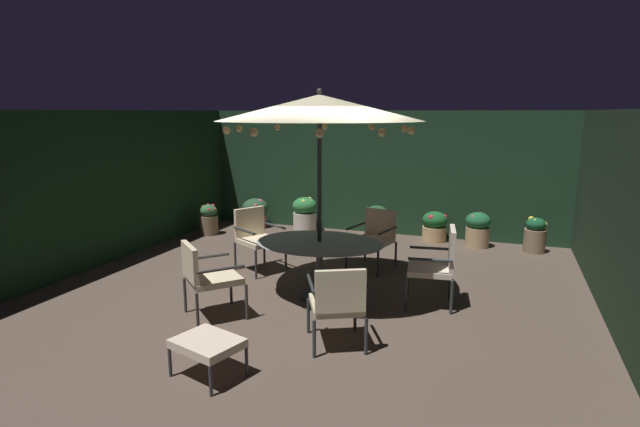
{
  "coord_description": "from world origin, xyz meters",
  "views": [
    {
      "loc": [
        2.38,
        -6.17,
        2.43
      ],
      "look_at": [
        0.16,
        -0.12,
        1.13
      ],
      "focal_mm": 28.25,
      "sensor_mm": 36.0,
      "label": 1
    }
  ],
  "objects_px": {
    "potted_plant_back_center": "(255,212)",
    "patio_chair_east": "(256,235)",
    "potted_plant_right_far": "(377,220)",
    "potted_plant_back_left": "(535,235)",
    "ottoman_footrest": "(208,344)",
    "patio_chair_southeast": "(206,274)",
    "patio_chair_northeast": "(375,235)",
    "patio_chair_north": "(438,262)",
    "patio_dining_table": "(320,250)",
    "patio_chair_south": "(338,300)",
    "potted_plant_left_far": "(209,219)",
    "patio_umbrella": "(319,108)",
    "potted_plant_left_near": "(435,226)",
    "potted_plant_front_corner": "(478,229)",
    "potted_plant_right_near": "(305,214)"
  },
  "relations": [
    {
      "from": "patio_chair_north",
      "to": "potted_plant_right_near",
      "type": "height_order",
      "value": "patio_chair_north"
    },
    {
      "from": "patio_chair_northeast",
      "to": "patio_chair_south",
      "type": "height_order",
      "value": "patio_chair_northeast"
    },
    {
      "from": "patio_chair_southeast",
      "to": "potted_plant_left_far",
      "type": "xyz_separation_m",
      "value": [
        -2.3,
        3.65,
        -0.24
      ]
    },
    {
      "from": "patio_chair_east",
      "to": "potted_plant_right_near",
      "type": "relative_size",
      "value": 1.35
    },
    {
      "from": "ottoman_footrest",
      "to": "potted_plant_right_far",
      "type": "xyz_separation_m",
      "value": [
        0.13,
        5.98,
        -0.01
      ]
    },
    {
      "from": "patio_chair_southeast",
      "to": "patio_chair_northeast",
      "type": "bearing_deg",
      "value": 62.13
    },
    {
      "from": "potted_plant_back_center",
      "to": "patio_umbrella",
      "type": "bearing_deg",
      "value": -51.47
    },
    {
      "from": "patio_chair_south",
      "to": "potted_plant_right_far",
      "type": "height_order",
      "value": "patio_chair_south"
    },
    {
      "from": "patio_chair_northeast",
      "to": "potted_plant_right_far",
      "type": "xyz_separation_m",
      "value": [
        -0.49,
        2.16,
        -0.22
      ]
    },
    {
      "from": "patio_umbrella",
      "to": "patio_chair_south",
      "type": "bearing_deg",
      "value": -62.8
    },
    {
      "from": "patio_dining_table",
      "to": "patio_umbrella",
      "type": "height_order",
      "value": "patio_umbrella"
    },
    {
      "from": "patio_dining_table",
      "to": "patio_chair_east",
      "type": "distance_m",
      "value": 1.54
    },
    {
      "from": "patio_dining_table",
      "to": "potted_plant_left_far",
      "type": "distance_m",
      "value": 4.16
    },
    {
      "from": "potted_plant_right_near",
      "to": "potted_plant_back_left",
      "type": "relative_size",
      "value": 1.15
    },
    {
      "from": "ottoman_footrest",
      "to": "potted_plant_left_near",
      "type": "bearing_deg",
      "value": 77.56
    },
    {
      "from": "potted_plant_left_near",
      "to": "potted_plant_left_far",
      "type": "bearing_deg",
      "value": -166.61
    },
    {
      "from": "patio_chair_southeast",
      "to": "potted_plant_right_far",
      "type": "height_order",
      "value": "patio_chair_southeast"
    },
    {
      "from": "patio_umbrella",
      "to": "potted_plant_back_left",
      "type": "xyz_separation_m",
      "value": [
        2.82,
        3.34,
        -2.17
      ]
    },
    {
      "from": "patio_umbrella",
      "to": "ottoman_footrest",
      "type": "relative_size",
      "value": 3.87
    },
    {
      "from": "patio_umbrella",
      "to": "potted_plant_front_corner",
      "type": "bearing_deg",
      "value": 61.29
    },
    {
      "from": "patio_chair_north",
      "to": "patio_chair_south",
      "type": "xyz_separation_m",
      "value": [
        -0.82,
        -1.57,
        -0.06
      ]
    },
    {
      "from": "patio_umbrella",
      "to": "potted_plant_back_center",
      "type": "relative_size",
      "value": 4.38
    },
    {
      "from": "patio_dining_table",
      "to": "patio_chair_south",
      "type": "height_order",
      "value": "patio_chair_south"
    },
    {
      "from": "potted_plant_right_near",
      "to": "potted_plant_right_far",
      "type": "height_order",
      "value": "potted_plant_right_near"
    },
    {
      "from": "potted_plant_back_center",
      "to": "patio_chair_east",
      "type": "bearing_deg",
      "value": -62.33
    },
    {
      "from": "potted_plant_right_far",
      "to": "potted_plant_back_left",
      "type": "bearing_deg",
      "value": -5.94
    },
    {
      "from": "patio_dining_table",
      "to": "patio_chair_northeast",
      "type": "bearing_deg",
      "value": 75.67
    },
    {
      "from": "patio_chair_north",
      "to": "patio_umbrella",
      "type": "bearing_deg",
      "value": -172.2
    },
    {
      "from": "patio_chair_east",
      "to": "ottoman_footrest",
      "type": "relative_size",
      "value": 1.36
    },
    {
      "from": "patio_chair_north",
      "to": "potted_plant_back_center",
      "type": "bearing_deg",
      "value": 142.9
    },
    {
      "from": "potted_plant_right_near",
      "to": "potted_plant_back_left",
      "type": "height_order",
      "value": "potted_plant_right_near"
    },
    {
      "from": "patio_chair_east",
      "to": "potted_plant_left_far",
      "type": "xyz_separation_m",
      "value": [
        -1.98,
        1.74,
        -0.25
      ]
    },
    {
      "from": "potted_plant_right_near",
      "to": "potted_plant_back_center",
      "type": "bearing_deg",
      "value": -179.41
    },
    {
      "from": "patio_chair_south",
      "to": "patio_chair_northeast",
      "type": "bearing_deg",
      "value": 96.43
    },
    {
      "from": "potted_plant_left_near",
      "to": "patio_chair_southeast",
      "type": "bearing_deg",
      "value": -113.73
    },
    {
      "from": "patio_chair_northeast",
      "to": "potted_plant_right_near",
      "type": "bearing_deg",
      "value": 135.28
    },
    {
      "from": "patio_chair_southeast",
      "to": "potted_plant_left_far",
      "type": "distance_m",
      "value": 4.32
    },
    {
      "from": "potted_plant_left_far",
      "to": "potted_plant_front_corner",
      "type": "bearing_deg",
      "value": 9.55
    },
    {
      "from": "potted_plant_front_corner",
      "to": "potted_plant_back_left",
      "type": "height_order",
      "value": "potted_plant_front_corner"
    },
    {
      "from": "patio_dining_table",
      "to": "ottoman_footrest",
      "type": "height_order",
      "value": "patio_dining_table"
    },
    {
      "from": "patio_dining_table",
      "to": "patio_chair_southeast",
      "type": "distance_m",
      "value": 1.53
    },
    {
      "from": "patio_chair_south",
      "to": "potted_plant_left_far",
      "type": "height_order",
      "value": "patio_chair_south"
    },
    {
      "from": "potted_plant_left_far",
      "to": "potted_plant_left_near",
      "type": "height_order",
      "value": "potted_plant_left_far"
    },
    {
      "from": "patio_chair_southeast",
      "to": "potted_plant_right_far",
      "type": "bearing_deg",
      "value": 79.41
    },
    {
      "from": "patio_chair_east",
      "to": "potted_plant_right_near",
      "type": "distance_m",
      "value": 2.69
    },
    {
      "from": "potted_plant_right_near",
      "to": "potted_plant_back_left",
      "type": "xyz_separation_m",
      "value": [
        4.41,
        -0.09,
        -0.06
      ]
    },
    {
      "from": "patio_chair_north",
      "to": "potted_plant_left_near",
      "type": "relative_size",
      "value": 1.77
    },
    {
      "from": "potted_plant_back_center",
      "to": "patio_chair_southeast",
      "type": "bearing_deg",
      "value": -69.43
    },
    {
      "from": "patio_umbrella",
      "to": "patio_chair_northeast",
      "type": "xyz_separation_m",
      "value": [
        0.38,
        1.48,
        -1.95
      ]
    },
    {
      "from": "ottoman_footrest",
      "to": "potted_plant_back_center",
      "type": "bearing_deg",
      "value": 113.3
    }
  ]
}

